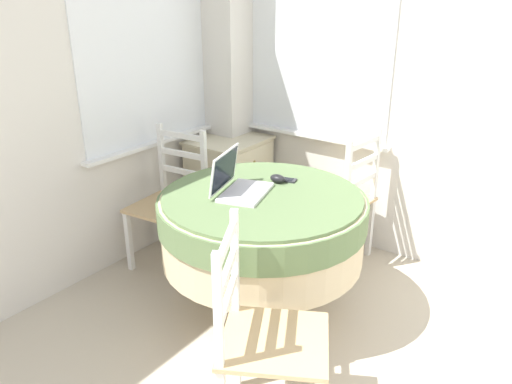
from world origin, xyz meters
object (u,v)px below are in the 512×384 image
at_px(round_dining_table, 262,222).
at_px(dining_chair_near_right_window, 341,200).
at_px(dining_chair_near_back_window, 171,202).
at_px(corner_cabinet, 230,183).
at_px(computer_mouse, 278,179).
at_px(dining_chair_camera_near, 263,337).
at_px(laptop, 238,184).
at_px(cell_phone, 286,180).

height_order(round_dining_table, dining_chair_near_right_window, dining_chair_near_right_window).
relative_size(dining_chair_near_back_window, corner_cabinet, 1.30).
xyz_separation_m(round_dining_table, dining_chair_near_back_window, (0.12, 0.83, -0.13)).
height_order(dining_chair_near_back_window, dining_chair_near_right_window, same).
bearing_deg(corner_cabinet, round_dining_table, -132.56).
height_order(computer_mouse, dining_chair_camera_near, dining_chair_camera_near).
distance_m(round_dining_table, dining_chair_near_right_window, 0.83).
bearing_deg(laptop, dining_chair_near_right_window, -12.44).
bearing_deg(dining_chair_camera_near, dining_chair_near_back_window, 58.88).
distance_m(round_dining_table, laptop, 0.25).
bearing_deg(computer_mouse, laptop, 161.01).
distance_m(dining_chair_near_back_window, dining_chair_near_right_window, 1.14).
bearing_deg(dining_chair_near_right_window, dining_chair_near_back_window, 127.94).
relative_size(cell_phone, corner_cabinet, 0.18).
distance_m(cell_phone, dining_chair_camera_near, 1.08).
bearing_deg(dining_chair_camera_near, cell_phone, 27.67).
relative_size(round_dining_table, dining_chair_camera_near, 1.23).
xyz_separation_m(laptop, corner_cabinet, (0.85, 0.75, -0.43)).
xyz_separation_m(dining_chair_near_back_window, dining_chair_near_right_window, (0.70, -0.90, 0.00)).
bearing_deg(cell_phone, corner_cabinet, 57.61).
bearing_deg(dining_chair_near_back_window, cell_phone, -80.64).
height_order(laptop, dining_chair_near_right_window, laptop).
bearing_deg(dining_chair_near_back_window, round_dining_table, -98.09).
height_order(round_dining_table, cell_phone, cell_phone).
distance_m(laptop, computer_mouse, 0.27).
relative_size(round_dining_table, corner_cabinet, 1.60).
xyz_separation_m(laptop, dining_chair_camera_near, (-0.61, -0.59, -0.34)).
bearing_deg(dining_chair_near_right_window, corner_cabinet, 91.38).
height_order(round_dining_table, laptop, laptop).
distance_m(cell_phone, corner_cabinet, 1.09).
relative_size(computer_mouse, cell_phone, 0.73).
height_order(round_dining_table, corner_cabinet, round_dining_table).
height_order(laptop, computer_mouse, laptop).
bearing_deg(laptop, dining_chair_camera_near, -135.78).
bearing_deg(cell_phone, laptop, 160.43).
xyz_separation_m(computer_mouse, cell_phone, (0.06, -0.02, -0.02)).
bearing_deg(computer_mouse, dining_chair_near_right_window, -9.65).
xyz_separation_m(round_dining_table, cell_phone, (0.25, 0.01, 0.17)).
relative_size(computer_mouse, dining_chair_near_back_window, 0.10).
relative_size(dining_chair_near_right_window, corner_cabinet, 1.30).
height_order(computer_mouse, dining_chair_near_back_window, dining_chair_near_back_window).
bearing_deg(laptop, corner_cabinet, 41.20).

